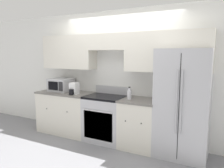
% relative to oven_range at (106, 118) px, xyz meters
% --- Properties ---
extents(ground_plane, '(12.00, 12.00, 0.00)m').
position_rel_oven_range_xyz_m(ground_plane, '(0.14, -0.31, -0.46)').
color(ground_plane, gray).
extents(wall_back, '(8.00, 0.39, 2.60)m').
position_rel_oven_range_xyz_m(wall_back, '(0.15, 0.28, 1.02)').
color(wall_back, white).
rests_on(wall_back, ground_plane).
extents(lower_cabinets_left, '(1.25, 0.64, 0.90)m').
position_rel_oven_range_xyz_m(lower_cabinets_left, '(-1.00, -0.00, -0.00)').
color(lower_cabinets_left, silver).
rests_on(lower_cabinets_left, ground_plane).
extents(lower_cabinets_right, '(0.68, 0.64, 0.90)m').
position_rel_oven_range_xyz_m(lower_cabinets_right, '(0.72, -0.00, -0.00)').
color(lower_cabinets_right, silver).
rests_on(lower_cabinets_right, ground_plane).
extents(oven_range, '(0.78, 0.65, 1.06)m').
position_rel_oven_range_xyz_m(oven_range, '(0.00, 0.00, 0.00)').
color(oven_range, '#B7B7BC').
rests_on(oven_range, ground_plane).
extents(refrigerator, '(0.85, 0.77, 1.82)m').
position_rel_oven_range_xyz_m(refrigerator, '(1.47, 0.06, 0.45)').
color(refrigerator, '#B7B7BC').
rests_on(refrigerator, ground_plane).
extents(microwave, '(0.48, 0.42, 0.28)m').
position_rel_oven_range_xyz_m(microwave, '(-1.18, 0.05, 0.59)').
color(microwave, '#B7B7BC').
rests_on(microwave, lower_cabinets_left).
extents(bottle, '(0.08, 0.08, 0.23)m').
position_rel_oven_range_xyz_m(bottle, '(0.53, -0.05, 0.54)').
color(bottle, silver).
rests_on(bottle, lower_cabinets_right).
extents(paper_towel_holder, '(0.15, 0.22, 0.24)m').
position_rel_oven_range_xyz_m(paper_towel_holder, '(-0.66, -0.16, 0.56)').
color(paper_towel_holder, white).
rests_on(paper_towel_holder, lower_cabinets_left).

